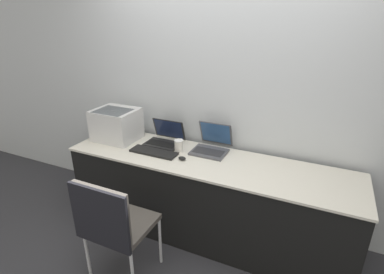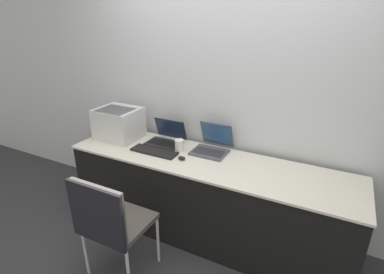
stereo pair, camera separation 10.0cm
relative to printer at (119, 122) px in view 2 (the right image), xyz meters
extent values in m
plane|color=#333338|center=(1.01, -0.38, -0.95)|extent=(14.00, 14.00, 0.00)
cube|color=silver|center=(1.01, 0.35, 0.35)|extent=(8.00, 0.05, 2.60)
cube|color=black|center=(1.01, -0.06, -0.57)|extent=(2.56, 0.63, 0.76)
cube|color=silver|center=(1.01, -0.06, -0.18)|extent=(2.58, 0.65, 0.02)
cube|color=silver|center=(0.00, 0.00, -0.01)|extent=(0.42, 0.36, 0.31)
cube|color=#51565B|center=(0.00, -0.03, 0.11)|extent=(0.34, 0.27, 0.06)
cube|color=black|center=(0.49, 0.06, -0.16)|extent=(0.34, 0.21, 0.02)
cube|color=black|center=(0.49, 0.05, -0.15)|extent=(0.30, 0.12, 0.00)
cube|color=black|center=(0.49, 0.20, -0.05)|extent=(0.34, 0.07, 0.21)
cube|color=#192342|center=(0.49, 0.19, -0.05)|extent=(0.30, 0.06, 0.18)
cube|color=#4C4C51|center=(0.97, 0.08, -0.16)|extent=(0.32, 0.25, 0.02)
cube|color=#2D2D30|center=(0.97, 0.07, -0.15)|extent=(0.28, 0.14, 0.00)
cube|color=#4C4C51|center=(0.97, 0.25, -0.04)|extent=(0.32, 0.10, 0.23)
cube|color=#2D5184|center=(0.97, 0.25, -0.03)|extent=(0.29, 0.08, 0.21)
cube|color=black|center=(0.51, -0.14, -0.16)|extent=(0.45, 0.14, 0.02)
cylinder|color=white|center=(0.71, 0.00, -0.12)|extent=(0.08, 0.08, 0.11)
cylinder|color=white|center=(0.71, 0.00, -0.06)|extent=(0.08, 0.08, 0.01)
ellipsoid|color=black|center=(0.81, -0.15, -0.15)|extent=(0.07, 0.04, 0.03)
cube|color=#4C4742|center=(0.61, -0.77, -0.47)|extent=(0.45, 0.43, 0.04)
cube|color=#4C4742|center=(0.61, -0.97, -0.25)|extent=(0.45, 0.03, 0.42)
cylinder|color=silver|center=(0.40, -0.58, -0.72)|extent=(0.02, 0.02, 0.45)
cylinder|color=silver|center=(0.82, -0.58, -0.72)|extent=(0.02, 0.02, 0.45)
cylinder|color=silver|center=(0.40, -0.97, -0.72)|extent=(0.02, 0.02, 0.45)
cylinder|color=silver|center=(0.82, -0.97, -0.72)|extent=(0.02, 0.02, 0.45)
cube|color=black|center=(0.61, -1.00, -0.27)|extent=(0.48, 0.02, 0.46)
camera|label=1|loc=(1.88, -2.25, 1.02)|focal=28.00mm
camera|label=2|loc=(1.97, -2.20, 1.02)|focal=28.00mm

